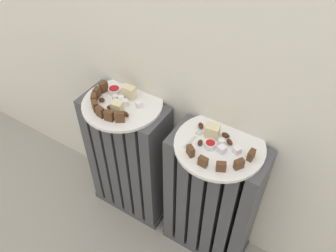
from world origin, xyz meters
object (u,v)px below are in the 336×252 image
at_px(plate_left, 122,104).
at_px(plate_right, 220,145).
at_px(radiator_left, 129,160).
at_px(radiator_right, 211,201).
at_px(jam_bowl_right, 210,145).
at_px(jam_bowl_left, 114,90).
at_px(fork, 194,138).

height_order(plate_left, plate_right, same).
height_order(radiator_left, radiator_right, same).
bearing_deg(radiator_right, plate_left, -180.00).
bearing_deg(radiator_right, plate_right, -116.57).
relative_size(plate_right, jam_bowl_right, 8.25).
relative_size(radiator_right, jam_bowl_left, 13.39).
xyz_separation_m(plate_left, fork, (0.32, -0.02, 0.01)).
relative_size(plate_left, fork, 3.07).
bearing_deg(plate_right, plate_left, 180.00).
distance_m(plate_right, jam_bowl_right, 0.04).
bearing_deg(plate_left, radiator_right, 0.00).
relative_size(radiator_left, plate_left, 2.08).
bearing_deg(jam_bowl_right, plate_right, 55.21).
height_order(plate_right, jam_bowl_right, jam_bowl_right).
relative_size(plate_left, jam_bowl_left, 6.44).
bearing_deg(jam_bowl_right, jam_bowl_left, 172.03).
distance_m(jam_bowl_left, jam_bowl_right, 0.45).
relative_size(plate_left, jam_bowl_right, 8.25).
xyz_separation_m(radiator_right, jam_bowl_left, (-0.46, 0.03, 0.34)).
relative_size(radiator_right, jam_bowl_right, 17.16).
xyz_separation_m(radiator_left, jam_bowl_right, (0.38, -0.03, 0.35)).
distance_m(plate_left, jam_bowl_right, 0.38).
distance_m(plate_left, fork, 0.32).
bearing_deg(radiator_right, jam_bowl_right, -124.79).
height_order(plate_left, jam_bowl_right, jam_bowl_right).
height_order(radiator_right, fork, fork).
relative_size(jam_bowl_left, fork, 0.48).
xyz_separation_m(jam_bowl_right, fork, (-0.06, 0.01, -0.01)).
distance_m(jam_bowl_left, fork, 0.38).
bearing_deg(jam_bowl_left, plate_left, -27.29).
bearing_deg(jam_bowl_right, plate_left, 175.48).
xyz_separation_m(plate_left, jam_bowl_right, (0.38, -0.03, 0.02)).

